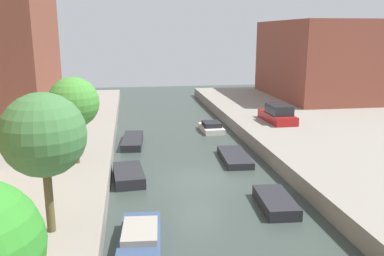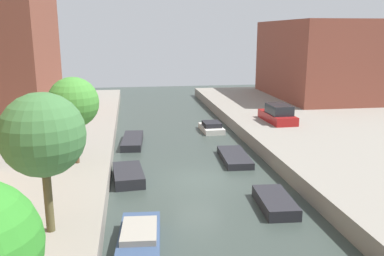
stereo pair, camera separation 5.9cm
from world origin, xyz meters
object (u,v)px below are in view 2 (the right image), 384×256
at_px(moored_boat_left_2, 139,239).
at_px(moored_boat_left_4, 133,141).
at_px(street_tree_2, 73,103).
at_px(moored_boat_left_3, 128,175).
at_px(parked_car, 278,115).
at_px(low_block_right, 319,59).
at_px(moored_boat_right_2, 275,202).
at_px(moored_boat_right_4, 211,127).
at_px(street_tree_1, 43,135).
at_px(moored_boat_right_3, 235,157).

distance_m(moored_boat_left_2, moored_boat_left_4, 15.49).
xyz_separation_m(street_tree_2, moored_boat_left_2, (3.33, -8.36, -4.14)).
bearing_deg(moored_boat_left_3, parked_car, 36.86).
relative_size(low_block_right, moored_boat_right_2, 4.62).
xyz_separation_m(moored_boat_left_3, moored_boat_right_4, (7.14, 10.90, 0.04)).
bearing_deg(street_tree_1, moored_boat_left_2, -1.00).
bearing_deg(moored_boat_left_4, moored_boat_left_2, -89.58).
bearing_deg(street_tree_2, moored_boat_left_4, 65.73).
relative_size(moored_boat_left_3, moored_boat_right_3, 0.82).
bearing_deg(moored_boat_right_3, moored_boat_left_3, -159.25).
distance_m(parked_car, moored_boat_left_2, 21.00).
relative_size(moored_boat_left_4, moored_boat_right_4, 1.42).
height_order(moored_boat_left_3, moored_boat_right_3, moored_boat_left_3).
bearing_deg(street_tree_2, street_tree_1, -90.00).
height_order(street_tree_1, parked_car, street_tree_1).
distance_m(street_tree_1, moored_boat_left_3, 9.31).
height_order(moored_boat_left_2, moored_boat_right_2, moored_boat_left_2).
height_order(low_block_right, moored_boat_right_2, low_block_right).
height_order(moored_boat_left_2, moored_boat_left_3, moored_boat_left_2).
bearing_deg(parked_car, moored_boat_right_3, -129.23).
height_order(moored_boat_left_4, moored_boat_right_2, moored_boat_right_2).
xyz_separation_m(low_block_right, moored_boat_right_3, (-14.94, -19.21, -5.11)).
bearing_deg(moored_boat_right_2, moored_boat_right_4, 89.85).
bearing_deg(street_tree_1, low_block_right, 49.91).
xyz_separation_m(low_block_right, moored_boat_right_2, (-14.88, -26.77, -5.05)).
distance_m(moored_boat_left_4, moored_boat_right_3, 8.43).
height_order(street_tree_2, parked_car, street_tree_2).
xyz_separation_m(street_tree_1, moored_boat_left_4, (3.21, 15.43, -4.49)).
bearing_deg(moored_boat_right_4, moored_boat_left_4, -155.32).
height_order(parked_car, moored_boat_left_3, parked_car).
xyz_separation_m(low_block_right, street_tree_2, (-24.87, -21.24, -0.79)).
height_order(low_block_right, moored_boat_left_4, low_block_right).
distance_m(low_block_right, moored_boat_right_2, 31.04).
xyz_separation_m(low_block_right, street_tree_1, (-24.87, -29.54, -0.57)).
relative_size(moored_boat_left_2, moored_boat_right_4, 1.20).
relative_size(moored_boat_left_3, moored_boat_left_4, 0.75).
distance_m(moored_boat_left_3, moored_boat_left_4, 7.78).
relative_size(parked_car, moored_boat_left_3, 1.28).
bearing_deg(moored_boat_right_3, moored_boat_left_2, -122.45).
bearing_deg(street_tree_2, moored_boat_right_3, 11.54).
height_order(parked_car, moored_boat_right_2, parked_car).
bearing_deg(street_tree_2, moored_boat_right_4, 45.65).
bearing_deg(moored_boat_left_3, moored_boat_left_2, -86.74).
xyz_separation_m(street_tree_1, street_tree_2, (-0.00, 8.30, -0.22)).
relative_size(low_block_right, moored_boat_left_3, 4.45).
distance_m(street_tree_1, street_tree_2, 8.30).
relative_size(low_block_right, parked_car, 3.47).
height_order(low_block_right, moored_boat_right_4, low_block_right).
distance_m(low_block_right, street_tree_1, 38.62).
height_order(moored_boat_left_3, moored_boat_right_4, moored_boat_right_4).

